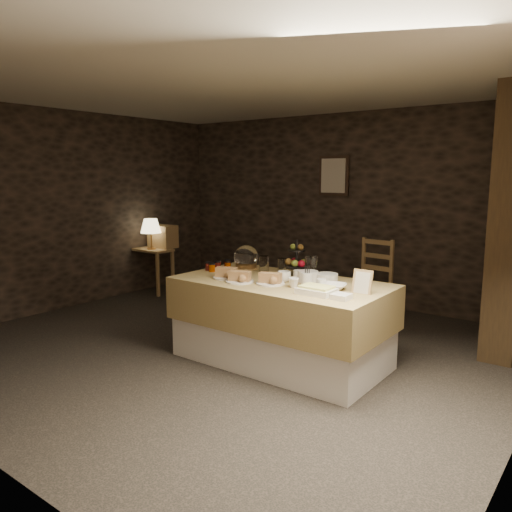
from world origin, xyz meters
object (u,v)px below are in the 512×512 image
Objects in this scene: table_lamp at (151,226)px; buffet_table at (281,316)px; chair at (371,283)px; console_table at (152,257)px; wine_rack at (163,236)px; timber_column at (508,226)px; fruit_stand at (296,262)px.

buffet_table is at bearing -20.12° from table_lamp.
chair is (0.04, 1.92, -0.02)m from buffet_table.
wine_rack is (0.05, 0.18, 0.30)m from console_table.
timber_column reaches higher than wine_rack.
chair is at bearing 9.87° from wine_rack.
buffet_table is at bearing -141.82° from timber_column.
table_lamp is (0.05, -0.05, 0.47)m from console_table.
buffet_table is at bearing -20.63° from console_table.
fruit_stand reaches higher than wine_rack.
buffet_table is 3.38m from console_table.
table_lamp is 3.30m from chair.
wine_rack reaches higher than buffet_table.
timber_column is at bearing 1.84° from table_lamp.
console_table is at bearing -178.77° from timber_column.
table_lamp reaches higher than buffet_table.
console_table is 1.90× the size of fruit_stand.
buffet_table is 0.57m from fruit_stand.
chair is at bearing 158.64° from timber_column.
fruit_stand is (3.08, -0.83, -0.09)m from table_lamp.
fruit_stand is (-0.07, -1.61, 0.49)m from chair.
console_table is 0.48m from table_lamp.
timber_column is 7.40× the size of fruit_stand.
buffet_table is 3.36m from table_lamp.
fruit_stand reaches higher than buffet_table.
buffet_table is 1.92m from chair.
fruit_stand is at bearing -149.61° from timber_column.
timber_column is (1.65, 1.29, 0.85)m from buffet_table.
timber_column reaches higher than fruit_stand.
chair is 1.68m from fruit_stand.
timber_column is (4.76, -0.08, 0.46)m from wine_rack.
wine_rack is 3.23m from chair.
buffet_table reaches higher than console_table.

